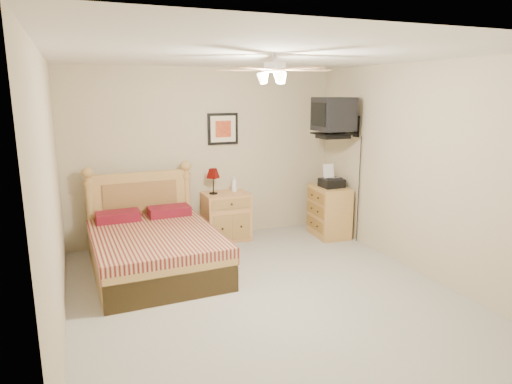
% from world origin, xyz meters
% --- Properties ---
extents(floor, '(4.50, 4.50, 0.00)m').
position_xyz_m(floor, '(0.00, 0.00, 0.00)').
color(floor, gray).
rests_on(floor, ground).
extents(ceiling, '(4.00, 4.50, 0.04)m').
position_xyz_m(ceiling, '(0.00, 0.00, 2.50)').
color(ceiling, white).
rests_on(ceiling, ground).
extents(wall_back, '(4.00, 0.04, 2.50)m').
position_xyz_m(wall_back, '(0.00, 2.25, 1.25)').
color(wall_back, tan).
rests_on(wall_back, ground).
extents(wall_front, '(4.00, 0.04, 2.50)m').
position_xyz_m(wall_front, '(0.00, -2.25, 1.25)').
color(wall_front, tan).
rests_on(wall_front, ground).
extents(wall_left, '(0.04, 4.50, 2.50)m').
position_xyz_m(wall_left, '(-2.00, 0.00, 1.25)').
color(wall_left, tan).
rests_on(wall_left, ground).
extents(wall_right, '(0.04, 4.50, 2.50)m').
position_xyz_m(wall_right, '(2.00, 0.00, 1.25)').
color(wall_right, tan).
rests_on(wall_right, ground).
extents(bed, '(1.47, 1.91, 1.21)m').
position_xyz_m(bed, '(-0.97, 1.12, 0.60)').
color(bed, '#B2864A').
rests_on(bed, ground).
extents(nightstand, '(0.65, 0.49, 0.70)m').
position_xyz_m(nightstand, '(0.22, 2.00, 0.35)').
color(nightstand, '#B8844E').
rests_on(nightstand, ground).
extents(table_lamp, '(0.21, 0.21, 0.37)m').
position_xyz_m(table_lamp, '(0.04, 2.02, 0.89)').
color(table_lamp, '#520704').
rests_on(table_lamp, nightstand).
extents(lotion_bottle, '(0.12, 0.12, 0.23)m').
position_xyz_m(lotion_bottle, '(0.37, 2.05, 0.82)').
color(lotion_bottle, white).
rests_on(lotion_bottle, nightstand).
extents(framed_picture, '(0.46, 0.04, 0.46)m').
position_xyz_m(framed_picture, '(0.27, 2.23, 1.62)').
color(framed_picture, black).
rests_on(framed_picture, wall_back).
extents(dresser, '(0.50, 0.68, 0.76)m').
position_xyz_m(dresser, '(1.73, 1.58, 0.38)').
color(dresser, '#9E6B2F').
rests_on(dresser, ground).
extents(fax_machine, '(0.31, 0.33, 0.33)m').
position_xyz_m(fax_machine, '(1.73, 1.54, 0.93)').
color(fax_machine, black).
rests_on(fax_machine, dresser).
extents(magazine_lower, '(0.26, 0.30, 0.02)m').
position_xyz_m(magazine_lower, '(1.67, 1.80, 0.78)').
color(magazine_lower, beige).
rests_on(magazine_lower, dresser).
extents(magazine_upper, '(0.28, 0.34, 0.02)m').
position_xyz_m(magazine_upper, '(1.68, 1.81, 0.80)').
color(magazine_upper, gray).
rests_on(magazine_upper, magazine_lower).
extents(wall_tv, '(0.56, 0.46, 0.58)m').
position_xyz_m(wall_tv, '(1.75, 1.34, 1.81)').
color(wall_tv, black).
rests_on(wall_tv, wall_right).
extents(ceiling_fan, '(1.14, 1.14, 0.28)m').
position_xyz_m(ceiling_fan, '(0.00, -0.20, 2.36)').
color(ceiling_fan, silver).
rests_on(ceiling_fan, ceiling).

